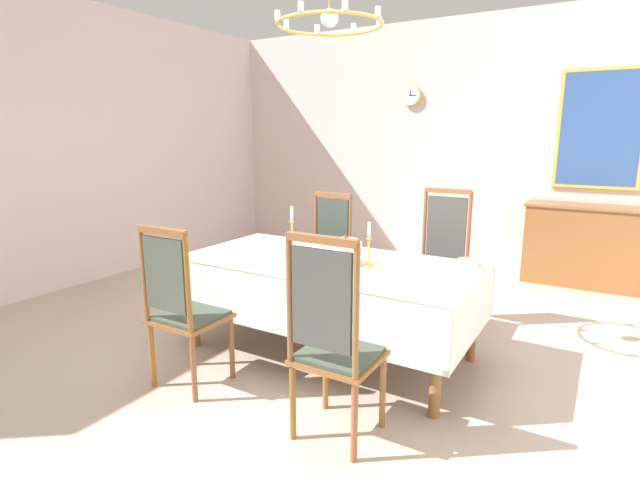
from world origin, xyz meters
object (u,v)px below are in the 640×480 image
chair_north_b (441,261)px  bowl_far_left (468,262)px  spoon_secondary (257,263)px  dining_table (329,271)px  chair_south_a (182,307)px  bowl_near_left (223,258)px  framed_painting (600,129)px  mounted_clock (411,96)px  spoon_primary (213,258)px  chandelier (330,23)px  chair_north_a (326,250)px  bowl_near_right (268,264)px  chair_south_b (333,340)px  candlestick_east (369,249)px  sideboard (593,246)px  candlestick_west (292,235)px  soup_tureen (346,250)px

chair_north_b → bowl_far_left: bearing=124.3°
spoon_secondary → dining_table: bearing=40.1°
chair_south_a → bowl_near_left: size_ratio=6.08×
chair_south_a → framed_painting: 4.84m
mounted_clock → spoon_primary: bearing=-92.7°
chandelier → dining_table: bearing=-89.7°
dining_table → chair_north_a: (-0.56, 0.94, -0.10)m
chair_south_a → mounted_clock: 4.47m
chair_south_a → bowl_near_right: bearing=64.0°
chair_north_b → bowl_near_left: 1.85m
chair_north_b → chandelier: bearing=59.0°
chair_south_b → mounted_clock: (-1.19, 4.18, 1.57)m
candlestick_east → sideboard: candlestick_east is taller
chair_south_b → candlestick_west: (-0.90, 0.94, 0.31)m
candlestick_east → spoon_primary: (-1.12, -0.40, -0.12)m
chair_north_b → spoon_secondary: (-0.98, -1.29, 0.15)m
dining_table → soup_tureen: soup_tureen is taller
mounted_clock → chandelier: chandelier is taller
chair_north_b → soup_tureen: size_ratio=4.59×
bowl_near_right → framed_painting: 4.18m
spoon_secondary → chandelier: size_ratio=0.24×
sideboard → soup_tureen: bearing=63.0°
chair_north_a → mounted_clock: (-0.06, 2.29, 1.59)m
chair_north_b → framed_painting: bearing=-113.9°
chair_north_b → bowl_far_left: 0.65m
bowl_near_left → candlestick_east: bearing=23.2°
candlestick_west → dining_table: bearing=-0.0°
dining_table → chair_south_a: (-0.56, -0.94, -0.10)m
dining_table → chair_south_b: size_ratio=1.83×
chair_north_a → mounted_clock: mounted_clock is taller
chair_south_a → bowl_far_left: chair_south_a is taller
spoon_primary → sideboard: 4.19m
framed_painting → chair_north_a: bearing=-133.0°
candlestick_west → framed_painting: bearing=59.4°
chair_south_a → chair_north_a: bearing=90.0°
candlestick_west → mounted_clock: 3.48m
bowl_near_left → soup_tureen: bearing=27.8°
spoon_secondary → chair_south_a: bearing=-104.8°
chair_south_a → bowl_near_left: (-0.10, 0.51, 0.20)m
candlestick_east → spoon_primary: 1.19m
chandelier → chair_north_b: bearing=59.0°
soup_tureen → candlestick_west: (-0.47, 0.00, 0.06)m
bowl_far_left → sideboard: bearing=73.9°
bowl_near_left → bowl_near_right: bearing=7.9°
chair_north_a → chair_south_b: 2.20m
framed_painting → chandelier: 3.67m
chair_south_a → bowl_near_left: chair_south_a is taller
spoon_primary → dining_table: bearing=14.7°
bowl_near_right → chair_south_b: bearing=-33.7°
candlestick_west → chandelier: chandelier is taller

